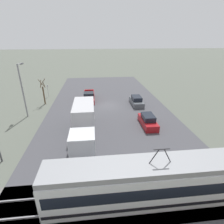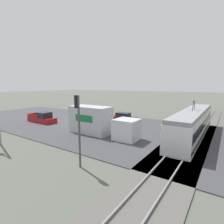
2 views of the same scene
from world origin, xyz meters
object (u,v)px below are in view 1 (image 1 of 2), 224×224
at_px(pickup_truck, 89,97).
at_px(sedan_car_1, 148,121).
at_px(street_lamp_near_crossing, 22,87).
at_px(street_tree, 44,93).
at_px(light_rail_tram, 157,181).
at_px(no_parking_sign, 48,90).
at_px(box_truck, 84,122).
at_px(sedan_car_0, 136,101).

xyz_separation_m(pickup_truck, sedan_car_1, (-8.00, 11.05, -0.02)).
relative_size(pickup_truck, sedan_car_1, 1.26).
bearing_deg(street_lamp_near_crossing, street_tree, -105.06).
height_order(light_rail_tram, no_parking_sign, light_rail_tram).
xyz_separation_m(box_truck, sedan_car_0, (-8.77, -9.28, -0.98)).
bearing_deg(street_tree, street_lamp_near_crossing, 74.94).
xyz_separation_m(sedan_car_1, no_parking_sign, (16.19, -14.46, 0.73)).
relative_size(light_rail_tram, box_truck, 1.69).
xyz_separation_m(street_tree, street_lamp_near_crossing, (1.35, 5.02, 2.44)).
bearing_deg(box_truck, light_rail_tram, 119.24).
xyz_separation_m(light_rail_tram, street_tree, (13.05, -21.52, 0.44)).
xyz_separation_m(light_rail_tram, sedan_car_0, (-3.15, -19.30, -0.93)).
bearing_deg(sedan_car_0, light_rail_tram, -99.28).
xyz_separation_m(light_rail_tram, box_truck, (5.61, -10.02, 0.05)).
height_order(box_truck, street_lamp_near_crossing, street_lamp_near_crossing).
distance_m(sedan_car_0, no_parking_sign, 17.77).
distance_m(sedan_car_0, street_tree, 16.41).
bearing_deg(street_lamp_near_crossing, box_truck, 143.62).
bearing_deg(sedan_car_1, no_parking_sign, -41.77).
distance_m(pickup_truck, no_parking_sign, 8.90).
relative_size(light_rail_tram, sedan_car_0, 3.55).
bearing_deg(street_tree, sedan_car_0, 172.22).
relative_size(street_tree, no_parking_sign, 1.92).
distance_m(pickup_truck, street_tree, 8.03).
bearing_deg(sedan_car_0, street_lamp_near_crossing, -170.93).
height_order(pickup_truck, street_tree, street_tree).
xyz_separation_m(light_rail_tram, street_lamp_near_crossing, (14.40, -16.50, 2.88)).
xyz_separation_m(box_truck, no_parking_sign, (7.76, -15.77, -0.24)).
relative_size(light_rail_tram, street_lamp_near_crossing, 2.05).
bearing_deg(street_lamp_near_crossing, no_parking_sign, -96.34).
bearing_deg(box_truck, pickup_truck, -92.01).
bearing_deg(box_truck, street_tree, -57.09).
bearing_deg(sedan_car_0, no_parking_sign, 158.56).
height_order(box_truck, sedan_car_1, box_truck).
bearing_deg(no_parking_sign, street_lamp_near_crossing, 83.66).
distance_m(street_tree, street_lamp_near_crossing, 5.74).
distance_m(light_rail_tram, sedan_car_1, 11.71).
bearing_deg(light_rail_tram, sedan_car_0, -99.28).
distance_m(street_lamp_near_crossing, no_parking_sign, 9.84).
bearing_deg(pickup_truck, light_rail_tram, 103.02).
height_order(sedan_car_1, no_parking_sign, no_parking_sign).
xyz_separation_m(sedan_car_0, street_lamp_near_crossing, (17.56, 2.80, 3.81)).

